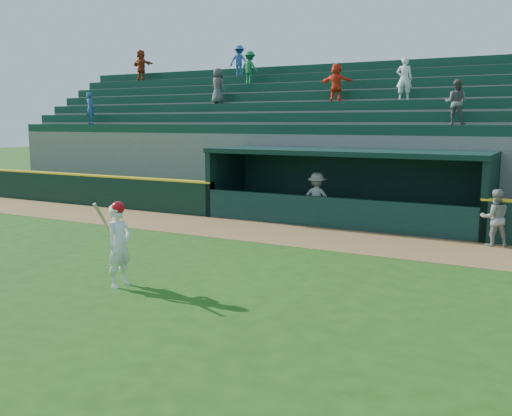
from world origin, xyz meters
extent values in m
plane|color=#1E4A12|center=(0.00, 0.00, 0.00)|extent=(120.00, 120.00, 0.00)
cube|color=olive|center=(0.00, 4.90, 0.01)|extent=(40.00, 3.00, 0.01)
cube|color=black|center=(-12.25, 6.55, 0.60)|extent=(15.50, 0.30, 1.20)
cube|color=yellow|center=(-12.25, 6.55, 1.23)|extent=(15.50, 0.32, 0.06)
imported|color=gray|center=(4.92, 6.15, 0.79)|extent=(0.92, 0.83, 1.57)
imported|color=gray|center=(-0.67, 7.03, 0.86)|extent=(1.18, 0.78, 1.72)
cube|color=slate|center=(0.00, 7.70, 0.02)|extent=(9.00, 2.60, 0.04)
cube|color=black|center=(-4.60, 7.70, 1.15)|extent=(0.20, 2.60, 2.30)
cube|color=black|center=(4.60, 7.70, 1.15)|extent=(0.20, 2.60, 2.30)
cube|color=black|center=(0.00, 9.00, 1.15)|extent=(9.40, 0.20, 2.30)
cube|color=black|center=(0.00, 7.70, 2.38)|extent=(9.40, 2.80, 0.16)
cube|color=black|center=(0.00, 6.48, 0.50)|extent=(9.00, 0.16, 1.00)
cube|color=brown|center=(0.00, 8.50, 0.25)|extent=(8.40, 0.45, 0.10)
cube|color=slate|center=(0.00, 9.53, 1.46)|extent=(34.00, 0.85, 2.91)
cube|color=#0F3828|center=(0.00, 9.41, 3.09)|extent=(34.00, 0.60, 0.36)
cube|color=slate|center=(0.00, 10.38, 1.68)|extent=(34.00, 0.85, 3.36)
cube|color=#0F3828|center=(0.00, 10.26, 3.54)|extent=(34.00, 0.60, 0.36)
cube|color=slate|center=(0.00, 11.22, 1.91)|extent=(34.00, 0.85, 3.81)
cube|color=#0F3828|center=(0.00, 11.11, 3.99)|extent=(34.00, 0.60, 0.36)
cube|color=slate|center=(0.00, 12.07, 2.13)|extent=(34.00, 0.85, 4.26)
cube|color=#0F3828|center=(0.00, 11.96, 4.44)|extent=(34.00, 0.60, 0.36)
cube|color=slate|center=(0.00, 12.93, 2.35)|extent=(34.00, 0.85, 4.71)
cube|color=#0F3828|center=(0.00, 12.81, 4.89)|extent=(34.00, 0.60, 0.36)
cube|color=slate|center=(0.00, 13.78, 2.58)|extent=(34.00, 0.85, 5.16)
cube|color=#0F3828|center=(0.00, 13.66, 5.34)|extent=(34.00, 0.60, 0.36)
cube|color=slate|center=(0.00, 14.62, 2.80)|extent=(34.00, 0.85, 5.61)
cube|color=#0F3828|center=(0.00, 14.51, 5.79)|extent=(34.00, 0.60, 0.36)
cube|color=slate|center=(0.00, 15.20, 2.80)|extent=(34.50, 0.30, 5.61)
imported|color=#953316|center=(-13.54, 13.68, 6.33)|extent=(1.56, 0.75, 1.61)
imported|color=#244D86|center=(-13.10, 9.43, 4.00)|extent=(0.59, 0.45, 1.47)
imported|color=#535353|center=(3.19, 9.43, 4.01)|extent=(0.73, 0.57, 1.48)
imported|color=#176A38|center=(-6.50, 12.83, 5.82)|extent=(1.06, 0.75, 1.49)
imported|color=red|center=(-1.64, 11.12, 4.91)|extent=(1.38, 0.48, 1.47)
imported|color=white|center=(1.02, 11.12, 4.95)|extent=(0.62, 0.46, 1.56)
imported|color=#295097|center=(-7.55, 13.68, 6.25)|extent=(1.04, 0.74, 1.46)
imported|color=#434343|center=(-7.14, 11.12, 4.94)|extent=(0.84, 0.64, 1.53)
imported|color=white|center=(-1.39, -1.71, 0.85)|extent=(0.41, 0.63, 1.71)
sphere|color=#B80A0E|center=(-1.39, -1.71, 1.64)|extent=(0.27, 0.27, 0.27)
cylinder|color=tan|center=(-1.57, -1.93, 1.41)|extent=(0.13, 0.53, 0.76)
camera|label=1|loc=(6.59, -10.38, 3.36)|focal=40.00mm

